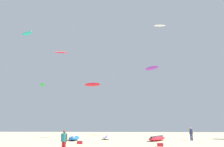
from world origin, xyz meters
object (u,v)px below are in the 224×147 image
(kite_aloft_7, at_px, (27,33))
(kite_grounded_far, at_px, (157,138))
(person_foreground, at_px, (64,140))
(kite_grounded_near, at_px, (107,138))
(kite_aloft_2, at_px, (61,52))
(kite_aloft_5, at_px, (93,84))
(kite_grounded_mid, at_px, (74,138))
(person_midground, at_px, (191,133))
(kite_aloft_6, at_px, (160,26))
(gear_bag, at_px, (160,145))
(cooler_box, at_px, (80,142))
(kite_aloft_1, at_px, (152,68))
(kite_aloft_4, at_px, (43,85))

(kite_aloft_7, bearing_deg, kite_grounded_far, -6.74)
(person_foreground, distance_m, kite_aloft_7, 26.67)
(kite_grounded_near, relative_size, kite_aloft_2, 2.01)
(kite_aloft_2, bearing_deg, kite_aloft_7, 160.83)
(person_foreground, relative_size, kite_aloft_5, 0.53)
(kite_grounded_mid, bearing_deg, kite_aloft_2, -171.85)
(kite_grounded_near, relative_size, kite_grounded_mid, 0.75)
(person_midground, relative_size, kite_grounded_near, 0.42)
(kite_aloft_5, distance_m, kite_aloft_6, 19.29)
(gear_bag, relative_size, kite_aloft_7, 0.21)
(gear_bag, distance_m, kite_aloft_2, 20.35)
(kite_grounded_mid, distance_m, kite_grounded_far, 11.55)
(kite_aloft_6, xyz_separation_m, kite_aloft_7, (-23.99, -9.02, -4.96))
(person_midground, distance_m, kite_grounded_far, 4.85)
(gear_bag, xyz_separation_m, kite_aloft_6, (3.78, 19.99, 22.22))
(person_foreground, bearing_deg, kite_aloft_5, 22.00)
(cooler_box, height_order, kite_aloft_7, kite_aloft_7)
(person_foreground, relative_size, kite_grounded_far, 0.30)
(kite_grounded_near, bearing_deg, person_foreground, -94.85)
(kite_aloft_1, height_order, kite_aloft_7, kite_aloft_7)
(person_midground, bearing_deg, person_foreground, -50.85)
(person_midground, bearing_deg, kite_aloft_4, -122.71)
(kite_grounded_far, relative_size, kite_aloft_7, 2.10)
(kite_aloft_2, height_order, kite_aloft_5, kite_aloft_2)
(kite_aloft_2, height_order, kite_aloft_6, kite_aloft_6)
(kite_aloft_6, bearing_deg, person_foreground, -114.14)
(person_midground, height_order, kite_grounded_mid, person_midground)
(kite_grounded_far, bearing_deg, kite_grounded_near, 158.95)
(cooler_box, bearing_deg, kite_aloft_4, 124.04)
(kite_grounded_near, height_order, kite_aloft_2, kite_aloft_2)
(kite_aloft_6, distance_m, kite_aloft_7, 26.10)
(kite_aloft_2, xyz_separation_m, kite_aloft_7, (-6.93, 2.41, 4.44))
(kite_aloft_7, bearing_deg, kite_grounded_near, 1.14)
(kite_aloft_2, distance_m, kite_aloft_6, 22.58)
(kite_aloft_1, xyz_separation_m, kite_aloft_6, (1.38, -5.91, 7.63))
(cooler_box, xyz_separation_m, gear_bag, (8.51, -2.40, 0.00))
(kite_aloft_2, bearing_deg, kite_aloft_4, 121.99)
(person_foreground, bearing_deg, cooler_box, 22.34)
(person_foreground, bearing_deg, kite_grounded_far, -12.84)
(gear_bag, relative_size, kite_aloft_6, 0.22)
(kite_grounded_near, distance_m, cooler_box, 9.10)
(person_foreground, xyz_separation_m, person_midground, (13.36, 15.16, 0.08))
(person_midground, bearing_deg, cooler_box, -73.64)
(person_foreground, xyz_separation_m, kite_grounded_mid, (-2.93, 14.91, -0.65))
(kite_aloft_2, relative_size, kite_aloft_7, 0.80)
(person_foreground, relative_size, person_midground, 0.93)
(kite_aloft_2, bearing_deg, kite_aloft_6, 33.82)
(kite_aloft_6, relative_size, kite_aloft_7, 0.96)
(cooler_box, distance_m, kite_aloft_4, 23.96)
(gear_bag, relative_size, kite_aloft_1, 0.16)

